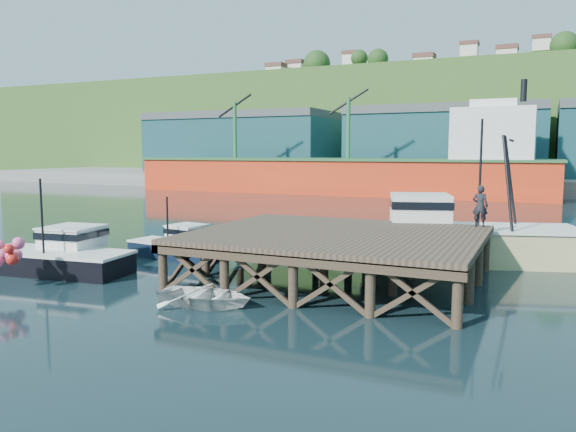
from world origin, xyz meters
The scene contains 12 objects.
ground centered at (0.00, 0.00, 0.00)m, with size 300.00×300.00×0.00m, color black.
wharf centered at (5.50, -0.19, 1.94)m, with size 12.00×10.00×2.62m.
far_quay centered at (0.00, 70.00, 1.00)m, with size 160.00×40.00×2.00m, color gray.
warehouse_left centered at (-35.00, 65.00, 6.50)m, with size 32.00×16.00×9.00m, color #17484E.
warehouse_mid centered at (0.00, 65.00, 6.50)m, with size 28.00×16.00×9.00m, color #17484E.
cargo_ship centered at (-8.46, 48.00, 3.31)m, with size 55.50×10.00×13.75m.
hillside centered at (0.00, 100.00, 11.00)m, with size 220.00×50.00×22.00m, color #2D511E.
boat_navy centered at (-3.94, 1.58, 0.66)m, with size 5.46×3.22×3.28m.
boat_black centered at (-6.88, -3.67, 0.81)m, with size 7.38×6.15×4.40m.
trawler centered at (9.92, 6.50, 1.48)m, with size 11.36×6.74×7.17m.
dinghy centered at (2.49, -5.80, 0.38)m, with size 2.59×3.63×0.75m, color white.
dockworker centered at (10.90, 4.40, 3.09)m, with size 0.70×0.46×1.92m, color black.
Camera 1 is at (13.48, -22.68, 5.61)m, focal length 35.00 mm.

